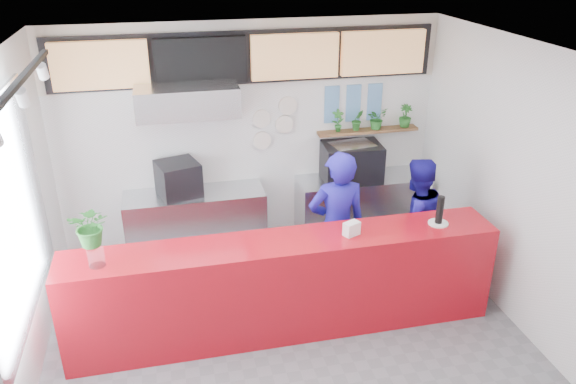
{
  "coord_description": "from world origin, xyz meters",
  "views": [
    {
      "loc": [
        -1.07,
        -4.45,
        3.93
      ],
      "look_at": [
        0.1,
        0.7,
        1.5
      ],
      "focal_mm": 35.0,
      "sensor_mm": 36.0,
      "label": 1
    }
  ],
  "objects_px": {
    "service_counter": "(285,286)",
    "panini_oven": "(178,179)",
    "staff_right": "(414,222)",
    "espresso_machine": "(351,162)",
    "pepper_mill": "(440,210)",
    "staff_center": "(337,227)"
  },
  "relations": [
    {
      "from": "service_counter",
      "to": "panini_oven",
      "type": "relative_size",
      "value": 9.24
    },
    {
      "from": "service_counter",
      "to": "panini_oven",
      "type": "bearing_deg",
      "value": 118.6
    },
    {
      "from": "staff_right",
      "to": "espresso_machine",
      "type": "bearing_deg",
      "value": -80.85
    },
    {
      "from": "pepper_mill",
      "to": "espresso_machine",
      "type": "bearing_deg",
      "value": 101.54
    },
    {
      "from": "pepper_mill",
      "to": "service_counter",
      "type": "bearing_deg",
      "value": 179.67
    },
    {
      "from": "espresso_machine",
      "to": "staff_right",
      "type": "bearing_deg",
      "value": -67.96
    },
    {
      "from": "service_counter",
      "to": "pepper_mill",
      "type": "distance_m",
      "value": 1.83
    },
    {
      "from": "service_counter",
      "to": "panini_oven",
      "type": "distance_m",
      "value": 2.13
    },
    {
      "from": "panini_oven",
      "to": "staff_center",
      "type": "bearing_deg",
      "value": -53.7
    },
    {
      "from": "panini_oven",
      "to": "pepper_mill",
      "type": "relative_size",
      "value": 1.58
    },
    {
      "from": "staff_right",
      "to": "pepper_mill",
      "type": "xyz_separation_m",
      "value": [
        -0.03,
        -0.62,
        0.46
      ]
    },
    {
      "from": "service_counter",
      "to": "pepper_mill",
      "type": "bearing_deg",
      "value": -0.33
    },
    {
      "from": "panini_oven",
      "to": "staff_center",
      "type": "height_order",
      "value": "staff_center"
    },
    {
      "from": "pepper_mill",
      "to": "panini_oven",
      "type": "bearing_deg",
      "value": 145.84
    },
    {
      "from": "panini_oven",
      "to": "espresso_machine",
      "type": "height_order",
      "value": "espresso_machine"
    },
    {
      "from": "staff_center",
      "to": "pepper_mill",
      "type": "height_order",
      "value": "staff_center"
    },
    {
      "from": "panini_oven",
      "to": "staff_center",
      "type": "relative_size",
      "value": 0.27
    },
    {
      "from": "espresso_machine",
      "to": "pepper_mill",
      "type": "xyz_separation_m",
      "value": [
        0.37,
        -1.81,
        0.12
      ]
    },
    {
      "from": "staff_center",
      "to": "staff_right",
      "type": "relative_size",
      "value": 1.13
    },
    {
      "from": "staff_center",
      "to": "staff_right",
      "type": "distance_m",
      "value": 1.01
    },
    {
      "from": "espresso_machine",
      "to": "staff_center",
      "type": "xyz_separation_m",
      "value": [
        -0.61,
        -1.31,
        -0.24
      ]
    },
    {
      "from": "panini_oven",
      "to": "espresso_machine",
      "type": "bearing_deg",
      "value": -16.04
    }
  ]
}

